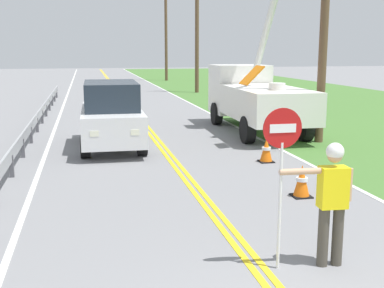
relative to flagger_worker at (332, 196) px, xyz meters
name	(u,v)px	position (x,y,z in m)	size (l,w,h in m)	color
grass_verge_right	(353,108)	(10.55, 17.57, -1.04)	(16.00, 110.00, 0.01)	#477533
centerline_yellow_left	(134,114)	(-1.14, 17.57, -1.04)	(0.11, 110.00, 0.01)	yellow
centerline_yellow_right	(138,114)	(-0.96, 17.57, -1.04)	(0.11, 110.00, 0.01)	yellow
edge_line_right	(208,112)	(2.55, 17.57, -1.04)	(0.12, 110.00, 0.01)	silver
edge_line_left	(59,116)	(-4.65, 17.57, -1.04)	(0.12, 110.00, 0.01)	silver
flagger_worker	(332,196)	(0.00, 0.00, 0.00)	(1.09, 0.27, 1.83)	#474238
stop_sign_paddle	(282,153)	(-0.77, 0.05, 0.66)	(0.56, 0.04, 2.33)	silver
utility_bucket_truck	(254,94)	(2.93, 11.82, 0.38)	(2.76, 6.84, 5.78)	white
oncoming_suv_nearest	(111,115)	(-2.61, 9.56, 0.01)	(1.98, 4.63, 2.10)	silver
utility_pole_near	(325,18)	(4.31, 9.04, 3.07)	(1.80, 0.28, 7.87)	brown
utility_pole_mid	(197,33)	(4.54, 28.90, 3.18)	(1.80, 0.28, 8.08)	brown
utility_pole_far	(166,34)	(4.60, 43.14, 3.54)	(1.80, 0.28, 8.80)	brown
traffic_cone_lead	(302,181)	(1.05, 3.26, -0.71)	(0.40, 0.40, 0.70)	orange
traffic_cone_mid	(266,150)	(1.49, 6.54, -0.71)	(0.40, 0.40, 0.70)	orange
guardrail_left_shoulder	(34,123)	(-5.25, 12.00, -0.53)	(0.10, 32.00, 0.71)	#9EA0A3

